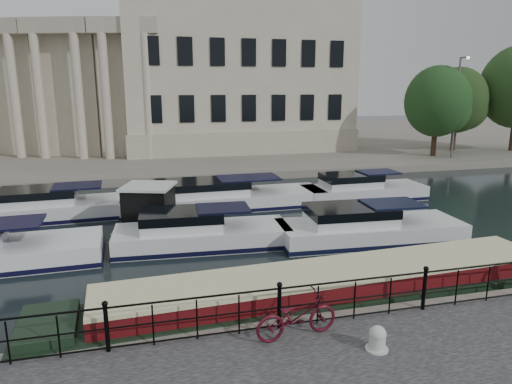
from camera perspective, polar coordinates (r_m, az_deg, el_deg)
ground_plane at (r=13.85m, az=0.04°, el=-14.16°), size 160.00×160.00×0.00m
far_bank at (r=51.38m, az=-10.86°, el=6.07°), size 120.00×42.00×0.55m
railing at (r=11.38m, az=2.93°, el=-13.79°), size 24.14×0.14×1.22m
civic_building at (r=46.69m, az=-12.13°, el=13.65°), size 53.55×31.84×16.85m
lamp_posts at (r=43.72m, az=27.78°, el=9.58°), size 8.24×1.55×8.07m
bicycle at (r=11.12m, az=5.11°, el=-15.17°), size 2.11×0.95×1.07m
mooring_bollard at (r=11.07m, az=14.93°, el=-17.29°), size 0.52×0.52×0.58m
narrowboat at (r=13.87m, az=9.71°, el=-12.64°), size 17.06×3.15×1.62m
harbour_hut at (r=20.85m, az=-13.17°, el=-2.25°), size 3.48×3.18×2.18m
cabin_cruisers at (r=21.42m, az=-7.09°, el=-3.21°), size 26.10×9.97×1.99m
trees at (r=45.76m, az=26.80°, el=10.64°), size 15.07×7.82×9.44m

